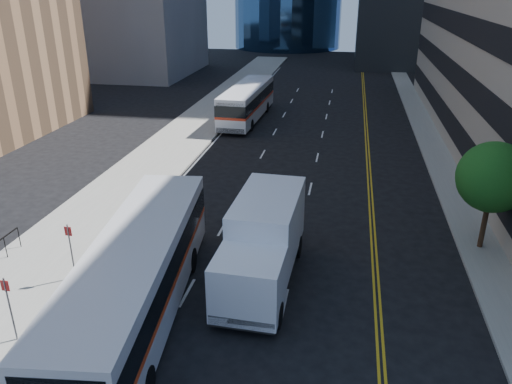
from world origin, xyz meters
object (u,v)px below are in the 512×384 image
street_tree (493,177)px  bus_rear (247,102)px  bus_front (137,277)px  box_truck (263,243)px

street_tree → bus_rear: street_tree is taller
bus_front → box_truck: (4.07, 3.29, 0.04)m
bus_rear → street_tree: bearing=-52.2°
bus_front → bus_rear: size_ratio=1.09×
bus_rear → box_truck: (5.98, -26.17, 0.17)m
bus_rear → box_truck: bearing=-75.2°
street_tree → box_truck: bearing=-154.6°
street_tree → bus_rear: bearing=125.8°
street_tree → box_truck: (-9.62, -4.57, -1.80)m
street_tree → box_truck: street_tree is taller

